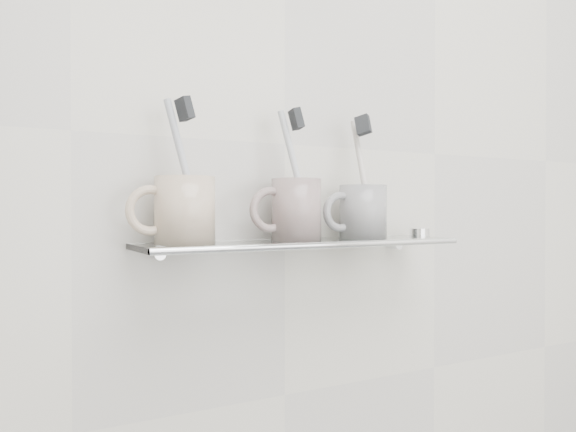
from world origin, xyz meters
TOP-DOWN VIEW (x-y plane):
  - wall_back at (0.00, 1.10)m, footprint 2.50×0.00m
  - shelf_glass at (0.00, 1.04)m, footprint 0.50×0.12m
  - shelf_rail at (0.00, 0.98)m, footprint 0.50×0.01m
  - bracket_left at (-0.21, 1.09)m, footprint 0.02×0.03m
  - bracket_right at (0.21, 1.09)m, footprint 0.02×0.03m
  - mug_left at (-0.18, 1.04)m, footprint 0.09×0.09m
  - mug_left_handle at (-0.23, 1.04)m, footprint 0.07×0.01m
  - toothbrush_left at (-0.18, 1.04)m, footprint 0.06×0.03m
  - bristles_left at (-0.18, 1.04)m, footprint 0.02×0.03m
  - mug_center at (-0.01, 1.04)m, footprint 0.08×0.08m
  - mug_center_handle at (-0.06, 1.04)m, footprint 0.07×0.01m
  - toothbrush_center at (-0.01, 1.04)m, footprint 0.05×0.04m
  - bristles_center at (-0.01, 1.04)m, footprint 0.02×0.03m
  - mug_right at (0.11, 1.04)m, footprint 0.09×0.09m
  - mug_right_handle at (0.07, 1.04)m, footprint 0.06×0.01m
  - toothbrush_right at (0.11, 1.04)m, footprint 0.02×0.07m
  - bristles_right at (0.11, 1.04)m, footprint 0.02×0.03m
  - chrome_cap at (0.23, 1.04)m, footprint 0.03×0.03m

SIDE VIEW (x-z plane):
  - bracket_left at x=-0.21m, z-range 1.08..1.09m
  - bracket_right at x=0.21m, z-range 1.08..1.09m
  - shelf_glass at x=0.00m, z-range 1.09..1.10m
  - shelf_rail at x=0.00m, z-range 1.09..1.10m
  - chrome_cap at x=0.23m, z-range 1.10..1.11m
  - mug_right at x=0.11m, z-range 1.10..1.19m
  - mug_right_handle at x=0.07m, z-range 1.11..1.17m
  - mug_left at x=-0.18m, z-range 1.10..1.19m
  - mug_left_handle at x=-0.23m, z-range 1.11..1.18m
  - mug_center at x=-0.01m, z-range 1.10..1.19m
  - mug_center_handle at x=-0.06m, z-range 1.11..1.18m
  - toothbrush_left at x=-0.18m, z-range 1.11..1.29m
  - toothbrush_center at x=-0.01m, z-range 1.11..1.29m
  - toothbrush_right at x=0.11m, z-range 1.11..1.29m
  - wall_back at x=0.00m, z-range 0.00..2.50m
  - bristles_left at x=-0.18m, z-range 1.26..1.30m
  - bristles_center at x=-0.01m, z-range 1.26..1.30m
  - bristles_right at x=0.11m, z-range 1.26..1.30m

